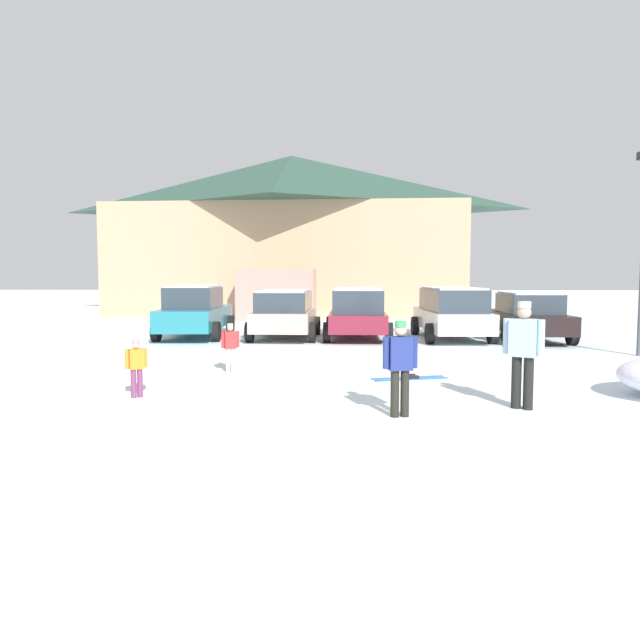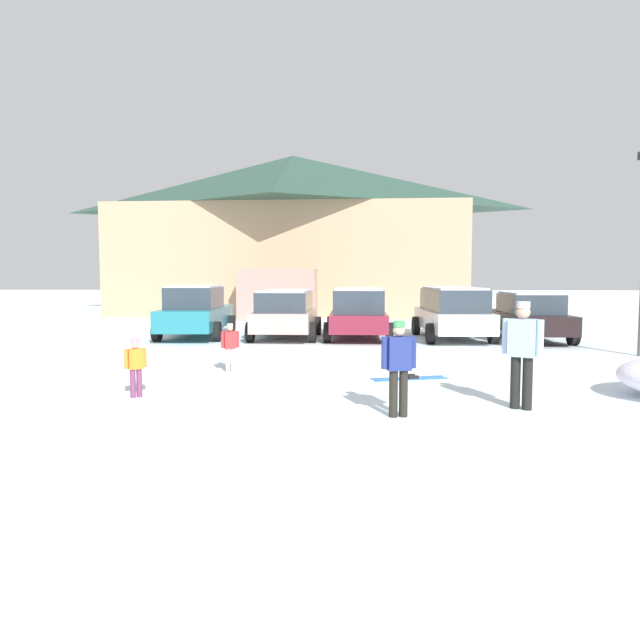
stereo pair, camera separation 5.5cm
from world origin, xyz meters
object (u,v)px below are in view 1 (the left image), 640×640
object	(u,v)px
parked_black_sedan	(527,316)
skier_teen_in_navy_coat	(400,363)
ski_lodge	(292,234)
skier_child_in_orange_jacket	(136,365)
skier_child_in_red_jacket	(230,345)
parked_maroon_van	(357,311)
skier_adult_in_blue_parka	(523,348)
parked_beige_suv	(285,312)
parked_teal_hatchback	(195,311)
pair_of_skis	(410,378)
parked_white_suv	(451,311)

from	to	relation	value
parked_black_sedan	skier_teen_in_navy_coat	world-z (taller)	parked_black_sedan
ski_lodge	skier_child_in_orange_jacket	world-z (taller)	ski_lodge
skier_teen_in_navy_coat	skier_child_in_red_jacket	bearing A→B (deg)	130.66
parked_maroon_van	skier_adult_in_blue_parka	distance (m)	10.21
skier_adult_in_blue_parka	skier_child_in_orange_jacket	distance (m)	6.31
parked_black_sedan	skier_child_in_orange_jacket	size ratio (longest dim) A/B	4.42
skier_child_in_red_jacket	skier_adult_in_blue_parka	distance (m)	6.10
parked_maroon_van	skier_teen_in_navy_coat	world-z (taller)	parked_maroon_van
skier_teen_in_navy_coat	skier_adult_in_blue_parka	size ratio (longest dim) A/B	0.84
parked_beige_suv	parked_maroon_van	bearing A→B (deg)	0.41
parked_maroon_van	parked_teal_hatchback	bearing A→B (deg)	177.88
parked_teal_hatchback	skier_child_in_red_jacket	distance (m)	7.42
pair_of_skis	parked_maroon_van	bearing A→B (deg)	96.67
skier_teen_in_navy_coat	parked_teal_hatchback	bearing A→B (deg)	118.42
parked_maroon_van	skier_child_in_orange_jacket	xyz separation A→B (m)	(-3.98, -9.36, -0.34)
ski_lodge	pair_of_skis	xyz separation A→B (m)	(4.25, -21.15, -4.46)
skier_child_in_orange_jacket	parked_maroon_van	bearing A→B (deg)	66.97
parked_beige_suv	skier_teen_in_navy_coat	size ratio (longest dim) A/B	2.88
skier_teen_in_navy_coat	ski_lodge	bearing A→B (deg)	98.73
parked_beige_suv	parked_maroon_van	size ratio (longest dim) A/B	0.99
ski_lodge	skier_teen_in_navy_coat	size ratio (longest dim) A/B	13.62
parked_white_suv	skier_child_in_red_jacket	distance (m)	8.98
parked_teal_hatchback	parked_maroon_van	size ratio (longest dim) A/B	1.12
parked_white_suv	skier_child_in_orange_jacket	bearing A→B (deg)	-127.12
skier_child_in_red_jacket	pair_of_skis	world-z (taller)	skier_child_in_red_jacket
parked_white_suv	skier_child_in_orange_jacket	xyz separation A→B (m)	(-7.05, -9.31, -0.35)
parked_beige_suv	parked_black_sedan	distance (m)	7.83
skier_adult_in_blue_parka	pair_of_skis	bearing A→B (deg)	119.40
parked_maroon_van	pair_of_skis	world-z (taller)	parked_maroon_van
parked_teal_hatchback	parked_white_suv	world-z (taller)	parked_teal_hatchback
skier_child_in_red_jacket	pair_of_skis	size ratio (longest dim) A/B	0.67
skier_teen_in_navy_coat	parked_black_sedan	bearing A→B (deg)	63.53
parked_teal_hatchback	parked_beige_suv	world-z (taller)	parked_teal_hatchback
parked_maroon_van	skier_child_in_orange_jacket	size ratio (longest dim) A/B	4.13
skier_adult_in_blue_parka	pair_of_skis	distance (m)	3.04
parked_white_suv	skier_child_in_orange_jacket	size ratio (longest dim) A/B	4.66
ski_lodge	parked_black_sedan	world-z (taller)	ski_lodge
parked_maroon_van	skier_adult_in_blue_parka	xyz separation A→B (m)	(2.29, -9.95, 0.04)
skier_child_in_orange_jacket	pair_of_skis	xyz separation A→B (m)	(4.85, 1.94, -0.54)
parked_black_sedan	skier_adult_in_blue_parka	xyz separation A→B (m)	(-3.14, -9.63, 0.15)
parked_beige_suv	skier_child_in_red_jacket	bearing A→B (deg)	-94.23
skier_teen_in_navy_coat	skier_child_in_orange_jacket	distance (m)	4.49
ski_lodge	skier_child_in_red_jacket	xyz separation A→B (m)	(0.49, -20.48, -3.88)
parked_white_suv	parked_maroon_van	bearing A→B (deg)	179.08
parked_maroon_van	skier_child_in_red_jacket	bearing A→B (deg)	-113.17
parked_black_sedan	skier_child_in_orange_jacket	world-z (taller)	parked_black_sedan
parked_teal_hatchback	skier_adult_in_blue_parka	xyz separation A→B (m)	(7.75, -10.15, 0.07)
ski_lodge	parked_teal_hatchback	xyz separation A→B (m)	(-2.08, -13.52, -3.60)
parked_beige_suv	skier_child_in_orange_jacket	world-z (taller)	parked_beige_suv
skier_child_in_red_jacket	skier_child_in_orange_jacket	distance (m)	2.82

